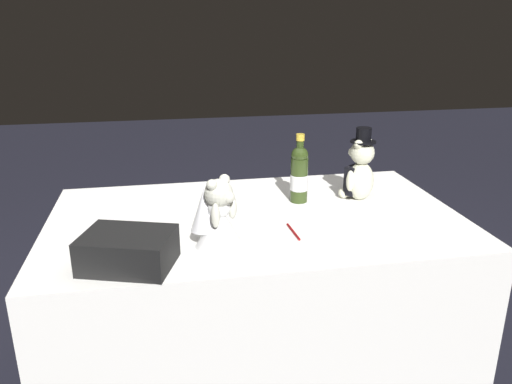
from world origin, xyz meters
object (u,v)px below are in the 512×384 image
object	(u,v)px
signing_pen	(293,231)
gift_case_black	(128,250)
champagne_bottle	(299,173)
teddy_bear_bride	(216,215)
teddy_bear_groom	(359,170)

from	to	relation	value
signing_pen	gift_case_black	xyz separation A→B (m)	(-0.57, -0.16, 0.05)
champagne_bottle	gift_case_black	size ratio (longest dim) A/B	0.90
champagne_bottle	teddy_bear_bride	bearing A→B (deg)	-136.39
champagne_bottle	gift_case_black	xyz separation A→B (m)	(-0.68, -0.47, -0.07)
teddy_bear_bride	champagne_bottle	xyz separation A→B (m)	(0.39, 0.37, 0.01)
gift_case_black	teddy_bear_bride	bearing A→B (deg)	19.49
teddy_bear_groom	gift_case_black	xyz separation A→B (m)	(-0.94, -0.46, -0.07)
gift_case_black	signing_pen	bearing A→B (deg)	15.66
signing_pen	champagne_bottle	bearing A→B (deg)	71.40
teddy_bear_groom	champagne_bottle	size ratio (longest dim) A/B	1.07
champagne_bottle	signing_pen	world-z (taller)	champagne_bottle
teddy_bear_groom	signing_pen	xyz separation A→B (m)	(-0.36, -0.29, -0.13)
teddy_bear_groom	champagne_bottle	distance (m)	0.26
teddy_bear_groom	champagne_bottle	bearing A→B (deg)	175.76
teddy_bear_groom	teddy_bear_bride	xyz separation A→B (m)	(-0.65, -0.35, -0.02)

